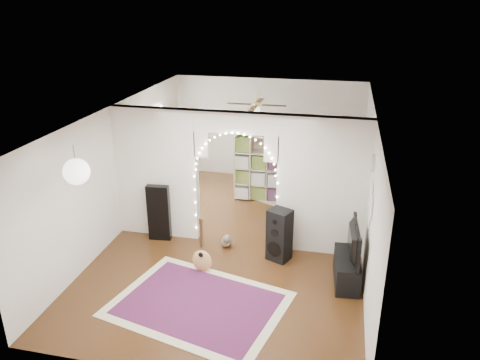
% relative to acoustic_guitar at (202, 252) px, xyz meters
% --- Properties ---
extents(floor, '(7.50, 7.50, 0.00)m').
position_rel_acoustic_guitar_xyz_m(floor, '(0.36, 1.24, -0.39)').
color(floor, black).
rests_on(floor, ground).
extents(ceiling, '(5.00, 7.50, 0.02)m').
position_rel_acoustic_guitar_xyz_m(ceiling, '(0.36, 1.24, 2.31)').
color(ceiling, white).
rests_on(ceiling, wall_back).
extents(wall_back, '(5.00, 0.02, 2.70)m').
position_rel_acoustic_guitar_xyz_m(wall_back, '(0.36, 4.99, 0.96)').
color(wall_back, silver).
rests_on(wall_back, floor).
extents(wall_front, '(5.00, 0.02, 2.70)m').
position_rel_acoustic_guitar_xyz_m(wall_front, '(0.36, -2.51, 0.96)').
color(wall_front, silver).
rests_on(wall_front, floor).
extents(wall_left, '(0.02, 7.50, 2.70)m').
position_rel_acoustic_guitar_xyz_m(wall_left, '(-2.14, 1.24, 0.96)').
color(wall_left, silver).
rests_on(wall_left, floor).
extents(wall_right, '(0.02, 7.50, 2.70)m').
position_rel_acoustic_guitar_xyz_m(wall_right, '(2.86, 1.24, 0.96)').
color(wall_right, silver).
rests_on(wall_right, floor).
extents(divider_wall, '(5.00, 0.20, 2.70)m').
position_rel_acoustic_guitar_xyz_m(divider_wall, '(0.36, 1.24, 1.03)').
color(divider_wall, silver).
rests_on(divider_wall, floor).
extents(fairy_lights, '(1.64, 0.04, 1.60)m').
position_rel_acoustic_guitar_xyz_m(fairy_lights, '(0.36, 1.11, 1.16)').
color(fairy_lights, '#FFEABF').
rests_on(fairy_lights, divider_wall).
extents(window, '(0.04, 1.20, 1.40)m').
position_rel_acoustic_guitar_xyz_m(window, '(-2.11, 3.04, 1.11)').
color(window, white).
rests_on(window, wall_left).
extents(wall_clock, '(0.03, 0.31, 0.31)m').
position_rel_acoustic_guitar_xyz_m(wall_clock, '(2.84, 0.64, 1.71)').
color(wall_clock, white).
rests_on(wall_clock, wall_right).
extents(picture_frames, '(0.02, 0.50, 0.70)m').
position_rel_acoustic_guitar_xyz_m(picture_frames, '(2.84, 0.24, 1.11)').
color(picture_frames, white).
rests_on(picture_frames, wall_right).
extents(paper_lantern, '(0.40, 0.40, 0.40)m').
position_rel_acoustic_guitar_xyz_m(paper_lantern, '(-1.54, -1.16, 1.86)').
color(paper_lantern, white).
rests_on(paper_lantern, ceiling).
extents(ceiling_fan, '(1.10, 1.10, 0.30)m').
position_rel_acoustic_guitar_xyz_m(ceiling_fan, '(0.36, 3.24, 2.01)').
color(ceiling_fan, gold).
rests_on(ceiling_fan, ceiling).
extents(area_rug, '(3.09, 2.58, 0.02)m').
position_rel_acoustic_guitar_xyz_m(area_rug, '(0.23, -0.96, -0.39)').
color(area_rug, maroon).
rests_on(area_rug, floor).
extents(guitar_case, '(0.46, 0.19, 1.18)m').
position_rel_acoustic_guitar_xyz_m(guitar_case, '(-1.20, 0.99, 0.20)').
color(guitar_case, black).
rests_on(guitar_case, floor).
extents(acoustic_guitar, '(0.38, 0.23, 0.90)m').
position_rel_acoustic_guitar_xyz_m(acoustic_guitar, '(0.00, 0.00, 0.00)').
color(acoustic_guitar, tan).
rests_on(acoustic_guitar, floor).
extents(tabby_cat, '(0.27, 0.49, 0.32)m').
position_rel_acoustic_guitar_xyz_m(tabby_cat, '(0.21, 0.97, -0.26)').
color(tabby_cat, brown).
rests_on(tabby_cat, floor).
extents(floor_speaker, '(0.50, 0.47, 1.02)m').
position_rel_acoustic_guitar_xyz_m(floor_speaker, '(1.30, 0.74, 0.12)').
color(floor_speaker, black).
rests_on(floor_speaker, floor).
extents(media_console, '(0.47, 1.03, 0.50)m').
position_rel_acoustic_guitar_xyz_m(media_console, '(2.56, 0.23, -0.14)').
color(media_console, black).
rests_on(media_console, floor).
extents(tv, '(0.22, 1.08, 0.62)m').
position_rel_acoustic_guitar_xyz_m(tv, '(2.56, 0.23, 0.41)').
color(tv, black).
rests_on(tv, media_console).
extents(bookcase, '(1.62, 1.02, 1.64)m').
position_rel_acoustic_guitar_xyz_m(bookcase, '(0.63, 3.40, 0.42)').
color(bookcase, '#C5B28F').
rests_on(bookcase, floor).
extents(dining_table, '(1.33, 1.01, 0.76)m').
position_rel_acoustic_guitar_xyz_m(dining_table, '(1.05, 4.19, 0.29)').
color(dining_table, brown).
rests_on(dining_table, floor).
extents(flower_vase, '(0.21, 0.21, 0.19)m').
position_rel_acoustic_guitar_xyz_m(flower_vase, '(1.05, 4.19, 0.46)').
color(flower_vase, silver).
rests_on(flower_vase, dining_table).
extents(dining_chair_left, '(0.72, 0.74, 0.57)m').
position_rel_acoustic_guitar_xyz_m(dining_chair_left, '(0.58, 4.02, -0.11)').
color(dining_chair_left, '#4E3B27').
rests_on(dining_chair_left, floor).
extents(dining_chair_right, '(0.67, 0.68, 0.52)m').
position_rel_acoustic_guitar_xyz_m(dining_chair_right, '(1.69, 3.80, -0.13)').
color(dining_chair_right, '#4E3B27').
rests_on(dining_chair_right, floor).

